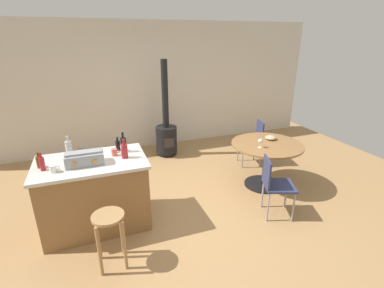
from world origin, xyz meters
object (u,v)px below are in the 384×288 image
Objects in this scene: cup_0 at (81,152)px; bottle_3 at (124,151)px; dining_table at (266,153)px; cup_2 at (114,152)px; kitchen_island at (95,193)px; bottle_5 at (118,145)px; folding_chair_far at (253,139)px; serving_bowl at (271,138)px; cup_1 at (53,169)px; bottle_4 at (40,162)px; bottle_0 at (123,144)px; toolbox at (85,158)px; wood_stove at (166,133)px; folding_chair_near at (274,182)px; bottle_2 at (42,164)px; wooden_stool at (109,228)px; bottle_1 at (69,148)px; wine_glass at (260,141)px.

bottle_3 is at bearing -29.78° from cup_0.
dining_table is at bearing -2.21° from cup_0.
cup_2 is (-0.11, 0.12, -0.05)m from bottle_3.
bottle_5 reaches higher than kitchen_island.
folding_chair_far is 7.90× the size of cup_0.
serving_bowl is at bearing 0.71° from cup_0.
kitchen_island is 11.84× the size of cup_1.
cup_1 is (-0.77, -0.42, -0.03)m from bottle_5.
bottle_4 is at bearing -152.65° from cup_0.
dining_table is 4.23× the size of bottle_0.
bottle_0 is 2.48× the size of cup_2.
serving_bowl is (2.92, 0.36, -0.22)m from toolbox.
wood_stove is at bearing 43.91° from bottle_4.
kitchen_island is 2.89m from serving_bowl.
bottle_4 is (-0.99, -0.15, -0.03)m from bottle_0.
bottle_4 reaches higher than folding_chair_near.
bottle_2 reaches higher than cup_0.
cup_2 is (0.70, 0.25, 0.00)m from cup_1.
kitchen_island is 0.76m from bottle_2.
kitchen_island is 0.81m from wooden_stool.
bottle_5 is 1.65× the size of cup_1.
bottle_2 is 2.03× the size of cup_2.
wood_stove reaches higher than serving_bowl.
bottle_1 reaches higher than dining_table.
cup_2 reaches higher than dining_table.
wine_glass is (0.97, -1.97, 0.38)m from wood_stove.
folding_chair_near is 2.49m from toolbox.
bottle_3 is (0.48, 0.03, 0.02)m from toolbox.
bottle_3 is (-1.90, 0.57, 0.52)m from folding_chair_near.
cup_0 is (-0.52, 0.29, -0.06)m from bottle_3.
wine_glass is at bearing 0.41° from bottle_4.
bottle_0 is (0.49, 0.24, 0.03)m from toolbox.
wood_stove reaches higher than kitchen_island.
bottle_2 is 3.40m from serving_bowl.
toolbox is at bearing -63.86° from bottle_1.
bottle_2 is at bearing -68.03° from bottle_4.
wine_glass is (2.07, 0.08, -0.17)m from bottle_3.
bottle_3 is (0.31, 0.75, 0.56)m from wooden_stool.
wine_glass is at bearing -152.88° from dining_table.
dining_table is 7.99× the size of wine_glass.
wine_glass reaches higher than dining_table.
bottle_5 is at bearing 177.54° from dining_table.
bottle_3 is 0.83m from cup_1.
cup_0 reaches higher than wine_glass.
serving_bowl is at bearing 1.02° from bottle_5.
bottle_4 is at bearing 169.72° from toolbox.
wine_glass is (2.37, 0.83, 0.39)m from wooden_stool.
kitchen_island is 7.46× the size of serving_bowl.
folding_chair_far is (2.85, 1.76, 0.05)m from wooden_stool.
bottle_0 is 1.09× the size of bottle_3.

